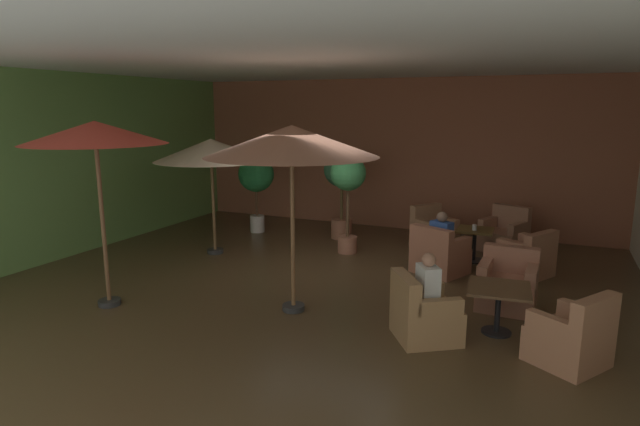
{
  "coord_description": "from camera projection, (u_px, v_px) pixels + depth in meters",
  "views": [
    {
      "loc": [
        3.39,
        -7.16,
        2.85
      ],
      "look_at": [
        0.0,
        0.48,
        1.14
      ],
      "focal_mm": 29.14,
      "sensor_mm": 36.0,
      "label": 1
    }
  ],
  "objects": [
    {
      "name": "ground_plane",
      "position": [
        308.0,
        289.0,
        8.33
      ],
      "size": [
        10.2,
        9.6,
        0.02
      ],
      "primitive_type": "cube",
      "color": "#4F3B24"
    },
    {
      "name": "wall_back_brick",
      "position": [
        393.0,
        155.0,
        12.24
      ],
      "size": [
        10.2,
        0.08,
        3.51
      ],
      "primitive_type": "cube",
      "color": "#9A573E",
      "rests_on": "ground_plane"
    },
    {
      "name": "wall_left_accent",
      "position": [
        70.0,
        165.0,
        9.99
      ],
      "size": [
        0.08,
        9.6,
        3.51
      ],
      "primitive_type": "cube",
      "color": "#66964A",
      "rests_on": "ground_plane"
    },
    {
      "name": "ceiling_slab",
      "position": [
        307.0,
        59.0,
        7.62
      ],
      "size": [
        10.2,
        9.6,
        0.06
      ],
      "primitive_type": "cube",
      "color": "silver",
      "rests_on": "wall_back_brick"
    },
    {
      "name": "cafe_table_front_left",
      "position": [
        475.0,
        238.0,
        9.72
      ],
      "size": [
        0.67,
        0.67,
        0.62
      ],
      "color": "black",
      "rests_on": "ground_plane"
    },
    {
      "name": "armchair_front_left_north",
      "position": [
        527.0,
        258.0,
        8.87
      ],
      "size": [
        1.01,
        1.04,
        0.82
      ],
      "color": "#B57354",
      "rests_on": "ground_plane"
    },
    {
      "name": "armchair_front_left_east",
      "position": [
        504.0,
        235.0,
        10.47
      ],
      "size": [
        1.01,
        1.0,
        0.89
      ],
      "color": "#A87054",
      "rests_on": "ground_plane"
    },
    {
      "name": "armchair_front_left_south",
      "position": [
        433.0,
        233.0,
        10.68
      ],
      "size": [
        1.02,
        1.02,
        0.87
      ],
      "color": "#A97754",
      "rests_on": "ground_plane"
    },
    {
      "name": "armchair_front_left_west",
      "position": [
        439.0,
        255.0,
        9.03
      ],
      "size": [
        1.04,
        1.0,
        0.86
      ],
      "color": "#AD694E",
      "rests_on": "ground_plane"
    },
    {
      "name": "cafe_table_front_right",
      "position": [
        499.0,
        297.0,
        6.59
      ],
      "size": [
        0.82,
        0.82,
        0.62
      ],
      "color": "black",
      "rests_on": "ground_plane"
    },
    {
      "name": "armchair_front_right_north",
      "position": [
        507.0,
        286.0,
        7.5
      ],
      "size": [
        0.81,
        0.81,
        0.85
      ],
      "color": "#A6684F",
      "rests_on": "ground_plane"
    },
    {
      "name": "armchair_front_right_east",
      "position": [
        423.0,
        315.0,
        6.45
      ],
      "size": [
        1.01,
        1.0,
        0.84
      ],
      "color": "#A77A4E",
      "rests_on": "ground_plane"
    },
    {
      "name": "armchair_front_right_south",
      "position": [
        572.0,
        339.0,
        5.8
      ],
      "size": [
        0.98,
        0.99,
        0.87
      ],
      "color": "#AF7352",
      "rests_on": "ground_plane"
    },
    {
      "name": "patio_umbrella_tall_red",
      "position": [
        292.0,
        142.0,
        6.95
      ],
      "size": [
        2.37,
        2.37,
        2.62
      ],
      "color": "#2D2D2D",
      "rests_on": "ground_plane"
    },
    {
      "name": "patio_umbrella_center_beige",
      "position": [
        211.0,
        151.0,
        9.94
      ],
      "size": [
        2.19,
        2.19,
        2.26
      ],
      "color": "#2D2D2D",
      "rests_on": "ground_plane"
    },
    {
      "name": "patio_umbrella_near_wall",
      "position": [
        95.0,
        134.0,
        7.13
      ],
      "size": [
        1.96,
        1.96,
        2.67
      ],
      "color": "#2D2D2D",
      "rests_on": "ground_plane"
    },
    {
      "name": "potted_tree_left_corner",
      "position": [
        256.0,
        178.0,
        11.86
      ],
      "size": [
        0.82,
        0.82,
        1.76
      ],
      "color": "beige",
      "rests_on": "ground_plane"
    },
    {
      "name": "potted_tree_mid_left",
      "position": [
        342.0,
        179.0,
        11.26
      ],
      "size": [
        0.79,
        0.79,
        1.93
      ],
      "color": "#A16248",
      "rests_on": "ground_plane"
    },
    {
      "name": "potted_tree_mid_right",
      "position": [
        348.0,
        182.0,
        10.1
      ],
      "size": [
        0.7,
        0.7,
        1.95
      ],
      "color": "#A9674D",
      "rests_on": "ground_plane"
    },
    {
      "name": "patron_blue_shirt",
      "position": [
        441.0,
        232.0,
        8.98
      ],
      "size": [
        0.42,
        0.34,
        0.65
      ],
      "color": "#2F509B",
      "rests_on": "ground_plane"
    },
    {
      "name": "patron_by_window",
      "position": [
        428.0,
        283.0,
        6.38
      ],
      "size": [
        0.36,
        0.39,
        0.68
      ],
      "color": "silver",
      "rests_on": "ground_plane"
    },
    {
      "name": "iced_drink_cup",
      "position": [
        474.0,
        227.0,
        9.59
      ],
      "size": [
        0.08,
        0.08,
        0.11
      ],
      "primitive_type": "cylinder",
      "color": "white",
      "rests_on": "cafe_table_front_left"
    }
  ]
}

